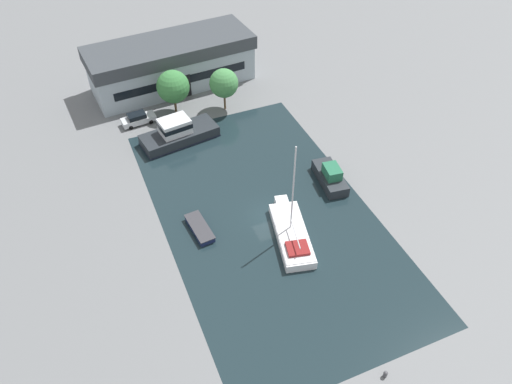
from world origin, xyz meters
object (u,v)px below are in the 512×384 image
object	(u,v)px
warehouse_building	(171,63)
quay_tree_near_building	(173,87)
sailboat_moored	(291,233)
cabin_boat	(330,176)
quay_tree_by_water	(224,83)
small_dinghy	(200,228)
parked_car	(138,119)
motor_cruiser	(178,133)

from	to	relation	value
warehouse_building	quay_tree_near_building	bearing A→B (deg)	-107.96
sailboat_moored	cabin_boat	bearing A→B (deg)	49.95
quay_tree_near_building	cabin_boat	bearing A→B (deg)	-59.26
warehouse_building	cabin_boat	distance (m)	30.66
quay_tree_by_water	quay_tree_near_building	bearing A→B (deg)	164.21
quay_tree_by_water	small_dinghy	world-z (taller)	quay_tree_by_water
sailboat_moored	parked_car	bearing A→B (deg)	123.50
cabin_boat	parked_car	bearing A→B (deg)	138.46
motor_cruiser	small_dinghy	distance (m)	16.37
warehouse_building	quay_tree_by_water	distance (m)	10.45
quay_tree_by_water	motor_cruiser	distance (m)	9.71
parked_car	sailboat_moored	size ratio (longest dim) A/B	0.40
parked_car	small_dinghy	size ratio (longest dim) A/B	0.97
sailboat_moored	cabin_boat	distance (m)	10.01
parked_car	sailboat_moored	world-z (taller)	sailboat_moored
warehouse_building	motor_cruiser	bearing A→B (deg)	-107.68
quay_tree_near_building	parked_car	size ratio (longest dim) A/B	1.35
warehouse_building	motor_cruiser	size ratio (longest dim) A/B	2.35
small_dinghy	motor_cruiser	bearing A→B (deg)	76.03
cabin_boat	quay_tree_near_building	bearing A→B (deg)	127.90
motor_cruiser	small_dinghy	world-z (taller)	motor_cruiser
quay_tree_near_building	quay_tree_by_water	xyz separation A→B (m)	(6.57, -1.86, 0.03)
warehouse_building	parked_car	world-z (taller)	warehouse_building
quay_tree_near_building	quay_tree_by_water	distance (m)	6.83
quay_tree_by_water	sailboat_moored	world-z (taller)	sailboat_moored
sailboat_moored	quay_tree_near_building	bearing A→B (deg)	112.42
quay_tree_by_water	parked_car	size ratio (longest dim) A/B	1.30
sailboat_moored	small_dinghy	size ratio (longest dim) A/B	2.44
parked_car	small_dinghy	xyz separation A→B (m)	(1.46, -21.92, -0.45)
parked_car	quay_tree_by_water	bearing A→B (deg)	79.38
sailboat_moored	cabin_boat	world-z (taller)	sailboat_moored
warehouse_building	motor_cruiser	distance (m)	14.41
warehouse_building	parked_car	xyz separation A→B (m)	(-7.22, -8.09, -2.63)
quay_tree_by_water	cabin_boat	xyz separation A→B (m)	(6.02, -19.31, -3.18)
quay_tree_near_building	parked_car	xyz separation A→B (m)	(-5.42, -0.68, -3.24)
quay_tree_near_building	sailboat_moored	bearing A→B (deg)	-80.37
warehouse_building	cabin_boat	xyz separation A→B (m)	(10.79, -28.59, -2.54)
warehouse_building	small_dinghy	size ratio (longest dim) A/B	5.09
quay_tree_near_building	quay_tree_by_water	size ratio (longest dim) A/B	1.04
parked_car	warehouse_building	bearing A→B (deg)	133.27
cabin_boat	sailboat_moored	bearing A→B (deg)	-135.69
motor_cruiser	quay_tree_by_water	bearing A→B (deg)	-68.84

